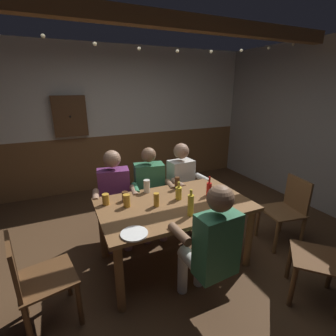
{
  "coord_description": "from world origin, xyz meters",
  "views": [
    {
      "loc": [
        -1.06,
        -2.21,
        1.96
      ],
      "look_at": [
        0.0,
        0.12,
        1.1
      ],
      "focal_mm": 26.05,
      "sensor_mm": 36.0,
      "label": 1
    }
  ],
  "objects_px": {
    "pint_glass_1": "(177,183)",
    "pint_glass_6": "(127,201)",
    "person_1": "(150,187)",
    "bottle_0": "(179,193)",
    "bottle_2": "(209,189)",
    "pint_glass_3": "(125,196)",
    "chair_empty_near_left": "(35,280)",
    "table_candle": "(218,208)",
    "pint_glass_4": "(228,198)",
    "plate_0": "(134,234)",
    "chair_empty_far_end": "(328,258)",
    "chair_empty_near_right": "(287,209)",
    "pint_glass_2": "(147,186)",
    "person_2": "(184,181)",
    "person_0": "(115,193)",
    "wall_dart_cabinet": "(70,116)",
    "pint_glass_5": "(156,200)",
    "dining_table": "(174,211)",
    "bottle_1": "(191,205)",
    "person_3": "(211,245)",
    "pint_glass_0": "(106,199)"
  },
  "relations": [
    {
      "from": "person_0",
      "to": "bottle_2",
      "type": "relative_size",
      "value": 5.28
    },
    {
      "from": "chair_empty_near_right",
      "to": "pint_glass_2",
      "type": "bearing_deg",
      "value": 78.38
    },
    {
      "from": "person_0",
      "to": "chair_empty_near_left",
      "type": "relative_size",
      "value": 1.38
    },
    {
      "from": "pint_glass_1",
      "to": "pint_glass_6",
      "type": "relative_size",
      "value": 1.12
    },
    {
      "from": "person_1",
      "to": "chair_empty_near_right",
      "type": "distance_m",
      "value": 1.79
    },
    {
      "from": "pint_glass_5",
      "to": "pint_glass_6",
      "type": "xyz_separation_m",
      "value": [
        -0.29,
        0.12,
        -0.01
      ]
    },
    {
      "from": "table_candle",
      "to": "pint_glass_4",
      "type": "distance_m",
      "value": 0.24
    },
    {
      "from": "pint_glass_6",
      "to": "chair_empty_near_left",
      "type": "bearing_deg",
      "value": -156.0
    },
    {
      "from": "person_0",
      "to": "pint_glass_1",
      "type": "bearing_deg",
      "value": 159.73
    },
    {
      "from": "person_0",
      "to": "pint_glass_5",
      "type": "bearing_deg",
      "value": 121.42
    },
    {
      "from": "person_2",
      "to": "chair_empty_near_right",
      "type": "bearing_deg",
      "value": 131.02
    },
    {
      "from": "chair_empty_near_left",
      "to": "bottle_0",
      "type": "relative_size",
      "value": 4.26
    },
    {
      "from": "chair_empty_far_end",
      "to": "pint_glass_0",
      "type": "bearing_deg",
      "value": 97.96
    },
    {
      "from": "chair_empty_near_left",
      "to": "bottle_0",
      "type": "distance_m",
      "value": 1.55
    },
    {
      "from": "chair_empty_far_end",
      "to": "pint_glass_4",
      "type": "height_order",
      "value": "same"
    },
    {
      "from": "chair_empty_near_left",
      "to": "pint_glass_6",
      "type": "distance_m",
      "value": 1.04
    },
    {
      "from": "person_0",
      "to": "wall_dart_cabinet",
      "type": "bearing_deg",
      "value": -70.56
    },
    {
      "from": "pint_glass_5",
      "to": "pint_glass_4",
      "type": "bearing_deg",
      "value": -19.71
    },
    {
      "from": "chair_empty_far_end",
      "to": "bottle_2",
      "type": "relative_size",
      "value": 3.83
    },
    {
      "from": "pint_glass_5",
      "to": "pint_glass_6",
      "type": "relative_size",
      "value": 1.07
    },
    {
      "from": "person_3",
      "to": "table_candle",
      "type": "relative_size",
      "value": 15.77
    },
    {
      "from": "chair_empty_near_left",
      "to": "pint_glass_3",
      "type": "relative_size",
      "value": 8.3
    },
    {
      "from": "chair_empty_near_left",
      "to": "chair_empty_near_right",
      "type": "bearing_deg",
      "value": 79.43
    },
    {
      "from": "bottle_0",
      "to": "pint_glass_3",
      "type": "height_order",
      "value": "bottle_0"
    },
    {
      "from": "bottle_2",
      "to": "pint_glass_3",
      "type": "relative_size",
      "value": 2.17
    },
    {
      "from": "bottle_0",
      "to": "pint_glass_2",
      "type": "distance_m",
      "value": 0.42
    },
    {
      "from": "table_candle",
      "to": "plate_0",
      "type": "bearing_deg",
      "value": -178.09
    },
    {
      "from": "person_2",
      "to": "chair_empty_near_right",
      "type": "relative_size",
      "value": 1.37
    },
    {
      "from": "table_candle",
      "to": "pint_glass_3",
      "type": "distance_m",
      "value": 1.01
    },
    {
      "from": "bottle_0",
      "to": "bottle_2",
      "type": "bearing_deg",
      "value": -7.99
    },
    {
      "from": "person_0",
      "to": "person_3",
      "type": "xyz_separation_m",
      "value": [
        0.49,
        -1.43,
        0.02
      ]
    },
    {
      "from": "plate_0",
      "to": "person_3",
      "type": "bearing_deg",
      "value": -29.12
    },
    {
      "from": "dining_table",
      "to": "bottle_1",
      "type": "relative_size",
      "value": 5.94
    },
    {
      "from": "chair_empty_near_right",
      "to": "person_2",
      "type": "bearing_deg",
      "value": 55.46
    },
    {
      "from": "pint_glass_1",
      "to": "wall_dart_cabinet",
      "type": "relative_size",
      "value": 0.22
    },
    {
      "from": "person_1",
      "to": "table_candle",
      "type": "distance_m",
      "value": 1.14
    },
    {
      "from": "chair_empty_near_left",
      "to": "pint_glass_1",
      "type": "xyz_separation_m",
      "value": [
        1.58,
        0.6,
        0.36
      ]
    },
    {
      "from": "pint_glass_5",
      "to": "person_3",
      "type": "bearing_deg",
      "value": -74.49
    },
    {
      "from": "person_1",
      "to": "bottle_0",
      "type": "height_order",
      "value": "person_1"
    },
    {
      "from": "person_1",
      "to": "pint_glass_2",
      "type": "xyz_separation_m",
      "value": [
        -0.16,
        -0.33,
        0.17
      ]
    },
    {
      "from": "pint_glass_2",
      "to": "chair_empty_near_left",
      "type": "bearing_deg",
      "value": -151.34
    },
    {
      "from": "person_1",
      "to": "pint_glass_6",
      "type": "xyz_separation_m",
      "value": [
        -0.48,
        -0.59,
        0.16
      ]
    },
    {
      "from": "bottle_0",
      "to": "plate_0",
      "type": "bearing_deg",
      "value": -145.07
    },
    {
      "from": "person_1",
      "to": "plate_0",
      "type": "relative_size",
      "value": 5.05
    },
    {
      "from": "person_3",
      "to": "wall_dart_cabinet",
      "type": "relative_size",
      "value": 1.8
    },
    {
      "from": "dining_table",
      "to": "table_candle",
      "type": "height_order",
      "value": "table_candle"
    },
    {
      "from": "chair_empty_near_right",
      "to": "pint_glass_4",
      "type": "distance_m",
      "value": 1.03
    },
    {
      "from": "chair_empty_near_right",
      "to": "chair_empty_far_end",
      "type": "bearing_deg",
      "value": 161.28
    },
    {
      "from": "person_1",
      "to": "bottle_2",
      "type": "bearing_deg",
      "value": 132.7
    },
    {
      "from": "person_0",
      "to": "bottle_0",
      "type": "height_order",
      "value": "person_0"
    }
  ]
}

